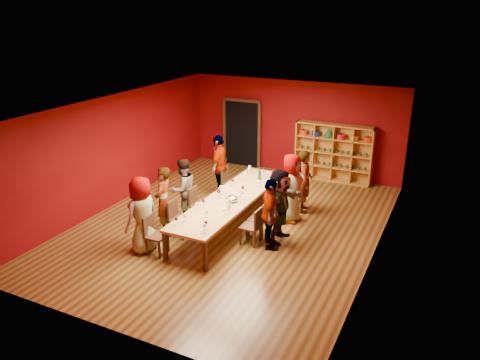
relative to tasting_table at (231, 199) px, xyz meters
The scene contains 48 objects.
room_shell 0.80m from the tasting_table, ahead, with size 7.10×9.10×3.04m.
tasting_table is the anchor object (origin of this frame).
doorway 4.80m from the tasting_table, 112.09° to the left, with size 1.40×0.17×2.30m.
shelving_unit 4.55m from the tasting_table, 72.08° to the left, with size 2.40×0.40×1.80m.
chair_person_left_0 2.19m from the tasting_table, 114.61° to the right, with size 0.42×0.42×0.89m.
person_left_0 2.32m from the tasting_table, 120.79° to the right, with size 0.85×0.47×1.74m, color #45464A.
chair_person_left_1 1.40m from the tasting_table, 131.11° to the right, with size 0.42×0.42×0.89m.
person_left_1 1.65m from the tasting_table, 140.69° to the right, with size 0.61×0.44×1.67m, color #131436.
chair_person_left_2 0.94m from the tasting_table, behind, with size 0.42×0.42×0.89m.
person_left_2 1.32m from the tasting_table, behind, with size 0.77×0.42×1.59m, color #47464B.
chair_person_left_4 1.87m from the tasting_table, 119.38° to the left, with size 0.42×0.42×0.89m.
person_left_4 2.02m from the tasting_table, 126.32° to the left, with size 1.06×0.48×1.81m, color beige.
chair_person_right_1 1.15m from the tasting_table, 36.34° to the right, with size 0.42×0.42×0.89m.
person_right_1 1.47m from the tasting_table, 27.15° to the right, with size 0.98×0.44×1.67m, color #587DB6.
chair_person_right_2 0.96m from the tasting_table, 13.03° to the right, with size 0.42×0.42×0.89m.
person_right_2 1.38m from the tasting_table, ahead, with size 1.62×0.47×1.75m, color #5583AF.
chair_person_right_3 1.31m from the tasting_table, 45.22° to the left, with size 0.42×0.42×0.89m.
person_right_3 1.54m from the tasting_table, 36.80° to the left, with size 0.86×0.47×1.77m, color #CD8997.
chair_person_right_4 1.88m from the tasting_table, 60.92° to the left, with size 0.42×0.42×0.89m.
person_right_4 2.12m from the tasting_table, 50.57° to the left, with size 0.61×0.45×1.68m, color silver.
wine_glass_0 1.88m from the tasting_table, 78.55° to the left, with size 0.08×0.08×0.19m.
wine_glass_1 1.78m from the tasting_table, 100.17° to the left, with size 0.08×0.08×0.20m.
wine_glass_2 1.96m from the tasting_table, 101.13° to the left, with size 0.08×0.08×0.20m.
wine_glass_3 1.81m from the tasting_table, 80.33° to the right, with size 0.08×0.08×0.19m.
wine_glass_4 0.46m from the tasting_table, 99.42° to the right, with size 0.08×0.08×0.20m.
wine_glass_5 1.27m from the tasting_table, 99.64° to the left, with size 0.09×0.09×0.22m.
wine_glass_6 1.32m from the tasting_table, 87.82° to the right, with size 0.09×0.09×0.21m.
wine_glass_7 1.72m from the tasting_table, 99.28° to the right, with size 0.08×0.08×0.21m.
wine_glass_8 0.44m from the tasting_table, 68.48° to the left, with size 0.09×0.09×0.21m.
wine_glass_9 1.00m from the tasting_table, 69.63° to the left, with size 0.08×0.08×0.20m.
wine_glass_10 1.08m from the tasting_table, 72.75° to the right, with size 0.07×0.07×0.18m.
wine_glass_11 0.96m from the tasting_table, 71.37° to the left, with size 0.08×0.08×0.19m.
wine_glass_12 1.73m from the tasting_table, 80.23° to the left, with size 0.07×0.07×0.18m.
wine_glass_13 1.97m from the tasting_table, 79.65° to the right, with size 0.08×0.08×0.20m.
wine_glass_14 1.94m from the tasting_table, 100.66° to the right, with size 0.08×0.08×0.20m.
wine_glass_15 0.81m from the tasting_table, 113.49° to the left, with size 0.08×0.08×0.20m.
wine_glass_16 0.96m from the tasting_table, 109.02° to the left, with size 0.07×0.07×0.18m.
wine_glass_17 0.39m from the tasting_table, 156.53° to the left, with size 0.09×0.09×0.22m.
wine_glass_18 1.12m from the tasting_table, 109.05° to the right, with size 0.08×0.08×0.21m.
wine_glass_19 0.92m from the tasting_table, 68.07° to the right, with size 0.08×0.08×0.20m.
wine_glass_20 0.37m from the tasting_table, 150.40° to the right, with size 0.09×0.09×0.22m.
wine_glass_21 0.39m from the tasting_table, 28.53° to the right, with size 0.08×0.08×0.20m.
wine_glass_22 0.35m from the tasting_table, ahead, with size 0.09×0.09×0.21m.
wine_glass_23 0.87m from the tasting_table, 112.90° to the right, with size 0.08×0.08×0.20m.
spittoon_bowl 0.28m from the tasting_table, 59.09° to the right, with size 0.30×0.30×0.16m, color silver.
carafe_a 0.33m from the tasting_table, behind, with size 0.12×0.12×0.25m.
carafe_b 0.71m from the tasting_table, 68.15° to the right, with size 0.11×0.11×0.28m.
wine_bottle 1.49m from the tasting_table, 85.33° to the left, with size 0.11×0.11×0.35m.
Camera 1 is at (4.80, -9.46, 5.17)m, focal length 35.00 mm.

